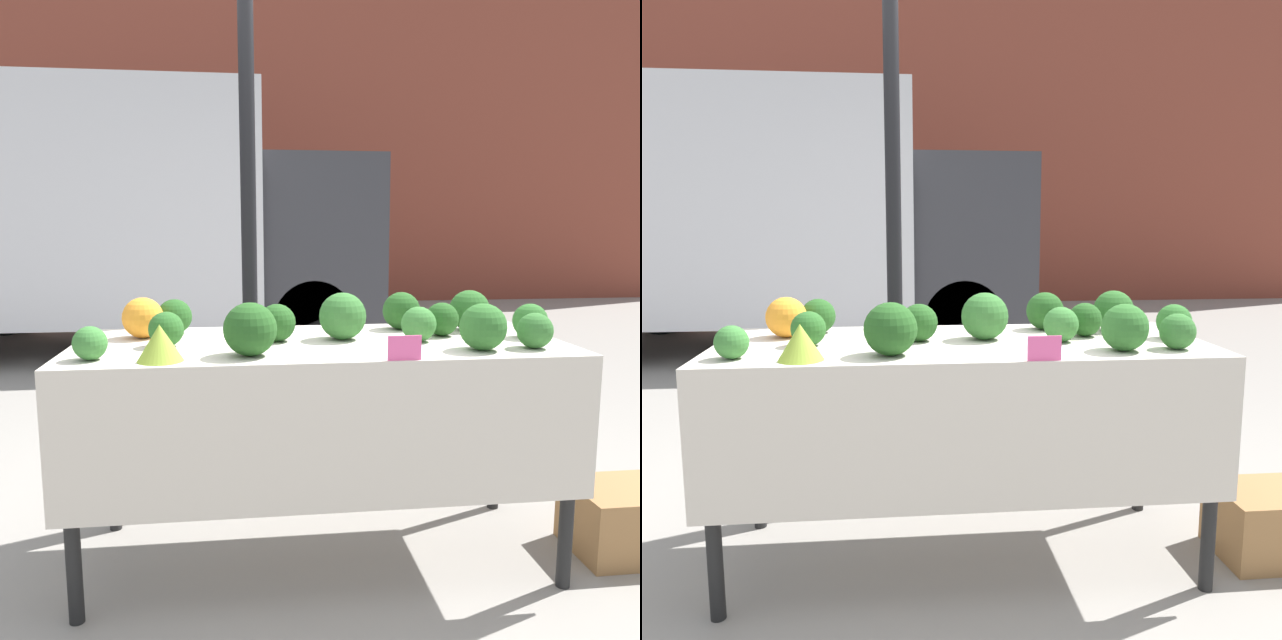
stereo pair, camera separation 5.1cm
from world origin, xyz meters
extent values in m
plane|color=gray|center=(0.00, 0.00, 0.00)|extent=(40.00, 40.00, 0.00)
cube|color=brown|center=(0.00, 8.49, 3.01)|extent=(16.00, 0.60, 6.02)
cylinder|color=black|center=(-0.25, 0.60, 1.35)|extent=(0.07, 0.07, 2.69)
cube|color=silver|center=(-2.03, 4.56, 1.47)|extent=(3.88, 2.26, 2.25)
cube|color=#333338|center=(0.50, 4.56, 1.16)|extent=(1.19, 2.08, 1.62)
cylinder|color=black|center=(0.38, 3.63, 0.39)|extent=(0.77, 0.22, 0.77)
cylinder|color=black|center=(0.38, 5.49, 0.39)|extent=(0.77, 0.22, 0.77)
cylinder|color=black|center=(-3.10, 5.49, 0.39)|extent=(0.77, 0.22, 0.77)
cube|color=beige|center=(0.00, 0.00, 0.84)|extent=(1.80, 0.76, 0.03)
cube|color=beige|center=(0.00, -0.37, 0.59)|extent=(1.80, 0.01, 0.47)
cylinder|color=black|center=(-0.84, -0.32, 0.41)|extent=(0.05, 0.05, 0.83)
cylinder|color=black|center=(0.84, -0.32, 0.41)|extent=(0.05, 0.05, 0.83)
cylinder|color=black|center=(-0.84, 0.32, 0.41)|extent=(0.05, 0.05, 0.83)
cylinder|color=black|center=(0.84, 0.32, 0.41)|extent=(0.05, 0.05, 0.83)
sphere|color=orange|center=(-0.67, 0.15, 0.94)|extent=(0.16, 0.16, 0.16)
cone|color=#93B238|center=(-0.55, -0.28, 0.92)|extent=(0.15, 0.15, 0.12)
sphere|color=#387533|center=(-0.77, -0.24, 0.91)|extent=(0.11, 0.11, 0.11)
sphere|color=#285B23|center=(-0.56, -0.04, 0.92)|extent=(0.13, 0.13, 0.13)
sphere|color=#23511E|center=(-0.26, -0.24, 0.95)|extent=(0.18, 0.18, 0.18)
sphere|color=#336B2D|center=(0.09, 0.02, 0.95)|extent=(0.18, 0.18, 0.18)
sphere|color=#23511E|center=(-0.56, 0.24, 0.93)|extent=(0.14, 0.14, 0.14)
sphere|color=#336B2D|center=(0.73, -0.23, 0.92)|extent=(0.13, 0.13, 0.13)
sphere|color=#23511E|center=(-0.16, 0.01, 0.93)|extent=(0.14, 0.14, 0.14)
sphere|color=#2D6628|center=(0.54, -0.24, 0.94)|extent=(0.16, 0.16, 0.16)
sphere|color=#285B23|center=(0.64, 0.17, 0.94)|extent=(0.17, 0.17, 0.17)
sphere|color=#23511E|center=(0.37, 0.23, 0.94)|extent=(0.16, 0.16, 0.16)
sphere|color=#23511E|center=(0.49, 0.06, 0.92)|extent=(0.13, 0.13, 0.13)
sphere|color=#2D6628|center=(0.81, -0.03, 0.92)|extent=(0.13, 0.13, 0.13)
sphere|color=#387533|center=(0.36, -0.05, 0.92)|extent=(0.13, 0.13, 0.13)
cube|color=#F45B9E|center=(0.23, -0.37, 0.90)|extent=(0.11, 0.01, 0.08)
cube|color=#9E7042|center=(1.23, -0.12, 0.13)|extent=(0.47, 0.33, 0.27)
camera|label=1|loc=(-0.28, -2.27, 1.28)|focal=35.00mm
camera|label=2|loc=(-0.23, -2.28, 1.28)|focal=35.00mm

